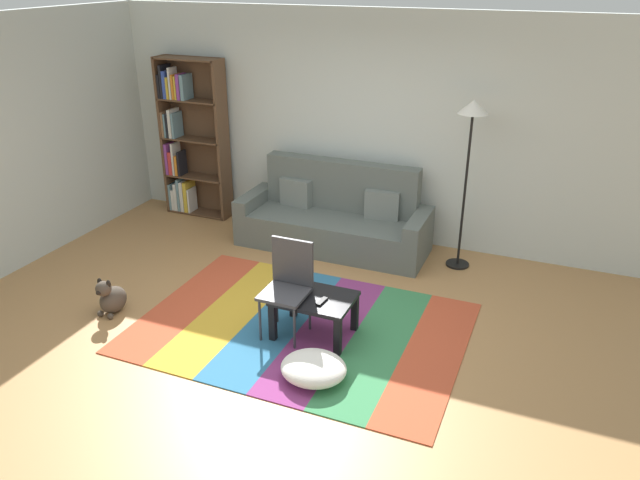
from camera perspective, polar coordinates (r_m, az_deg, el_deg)
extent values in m
plane|color=#B27F4C|center=(5.77, -3.18, -8.78)|extent=(14.00, 14.00, 0.00)
cube|color=silver|center=(7.43, 5.19, 10.23)|extent=(6.80, 0.10, 2.70)
cube|color=silver|center=(7.73, -24.49, 8.72)|extent=(0.10, 5.50, 2.70)
cube|color=#C64C2D|center=(6.42, -12.07, -5.61)|extent=(0.50, 2.15, 0.01)
cube|color=gold|center=(6.17, -8.18, -6.57)|extent=(0.50, 2.15, 0.01)
cube|color=teal|center=(5.96, -3.98, -7.57)|extent=(0.50, 2.15, 0.01)
cube|color=#843370|center=(5.78, 0.53, -8.60)|extent=(0.50, 2.15, 0.01)
cube|color=#387F4C|center=(5.65, 5.32, -9.62)|extent=(0.50, 2.15, 0.01)
cube|color=#C64C2D|center=(5.55, 10.33, -10.62)|extent=(0.50, 2.15, 0.01)
cube|color=#59605B|center=(7.36, 1.15, 0.72)|extent=(1.90, 0.80, 0.40)
cube|color=#59605B|center=(7.44, 2.03, 5.11)|extent=(1.90, 0.20, 0.60)
cube|color=#59605B|center=(7.74, -6.03, 2.44)|extent=(0.18, 0.80, 0.56)
cube|color=#59605B|center=(7.05, 9.04, 0.01)|extent=(0.18, 0.80, 0.56)
cube|color=slate|center=(7.58, -2.21, 4.36)|extent=(0.42, 0.19, 0.36)
cube|color=slate|center=(7.22, 5.77, 3.19)|extent=(0.42, 0.19, 0.36)
cube|color=brown|center=(8.55, -13.98, 9.32)|extent=(0.04, 0.28, 2.07)
cube|color=brown|center=(8.08, -8.94, 8.89)|extent=(0.04, 0.28, 2.07)
cube|color=brown|center=(8.41, -11.03, 9.36)|extent=(0.90, 0.01, 2.07)
cube|color=brown|center=(8.62, -10.97, 2.59)|extent=(0.86, 0.28, 0.02)
cube|color=brown|center=(8.45, -11.25, 5.79)|extent=(0.86, 0.28, 0.02)
cube|color=brown|center=(8.31, -11.53, 9.12)|extent=(0.86, 0.28, 0.02)
cube|color=brown|center=(8.19, -11.83, 12.55)|extent=(0.86, 0.28, 0.02)
cube|color=brown|center=(8.11, -12.15, 16.07)|extent=(0.86, 0.28, 0.02)
cube|color=#668C99|center=(8.77, -13.27, 4.08)|extent=(0.03, 0.26, 0.36)
cube|color=silver|center=(8.73, -13.19, 3.74)|extent=(0.04, 0.17, 0.29)
cube|color=silver|center=(8.71, -12.86, 4.03)|extent=(0.05, 0.22, 0.38)
cube|color=#668C99|center=(8.68, -12.56, 4.24)|extent=(0.03, 0.25, 0.45)
cube|color=silver|center=(8.66, -12.26, 4.10)|extent=(0.05, 0.25, 0.41)
cube|color=gold|center=(8.62, -11.96, 4.05)|extent=(0.05, 0.24, 0.42)
cube|color=silver|center=(8.59, -11.74, 3.68)|extent=(0.03, 0.20, 0.33)
cube|color=purple|center=(8.58, -13.70, 7.37)|extent=(0.04, 0.20, 0.41)
cube|color=red|center=(8.57, -13.33, 7.03)|extent=(0.05, 0.21, 0.31)
cube|color=silver|center=(8.52, -13.15, 7.36)|extent=(0.03, 0.19, 0.43)
cube|color=orange|center=(8.53, -12.82, 6.85)|extent=(0.03, 0.22, 0.27)
cube|color=black|center=(8.49, -12.65, 6.97)|extent=(0.03, 0.19, 0.33)
cube|color=#8C6647|center=(8.48, -13.97, 10.42)|extent=(0.03, 0.23, 0.33)
cube|color=#668C99|center=(8.46, -13.75, 10.35)|extent=(0.03, 0.24, 0.31)
cube|color=black|center=(8.44, -13.54, 10.40)|extent=(0.03, 0.24, 0.33)
cube|color=silver|center=(8.40, -13.36, 10.51)|extent=(0.04, 0.22, 0.37)
cube|color=#668C99|center=(8.38, -13.08, 10.34)|extent=(0.03, 0.22, 0.33)
cube|color=black|center=(8.37, -14.37, 13.67)|extent=(0.04, 0.20, 0.30)
cube|color=black|center=(8.34, -14.10, 14.08)|extent=(0.03, 0.23, 0.41)
cube|color=#334CB2|center=(8.30, -13.93, 13.80)|extent=(0.05, 0.17, 0.35)
cube|color=gold|center=(8.31, -13.50, 13.59)|extent=(0.03, 0.25, 0.27)
cube|color=silver|center=(8.25, -13.45, 13.95)|extent=(0.03, 0.17, 0.39)
cube|color=orange|center=(8.24, -13.16, 13.67)|extent=(0.03, 0.19, 0.31)
cube|color=gold|center=(8.22, -12.90, 13.62)|extent=(0.03, 0.21, 0.29)
cube|color=purple|center=(8.19, -12.69, 13.69)|extent=(0.04, 0.19, 0.32)
cube|color=#668C99|center=(8.17, -12.26, 13.68)|extent=(0.05, 0.22, 0.31)
cube|color=black|center=(5.57, -0.54, -5.41)|extent=(0.71, 0.52, 0.04)
cube|color=black|center=(5.61, -4.39, -7.57)|extent=(0.06, 0.06, 0.36)
cube|color=black|center=(5.40, 1.65, -8.94)|extent=(0.06, 0.06, 0.36)
cube|color=black|center=(5.95, -2.49, -5.51)|extent=(0.06, 0.06, 0.36)
cube|color=black|center=(5.75, 3.24, -6.70)|extent=(0.06, 0.06, 0.36)
ellipsoid|color=white|center=(5.17, -0.60, -11.77)|extent=(0.55, 0.50, 0.19)
ellipsoid|color=#473D33|center=(6.39, -18.57, -5.24)|extent=(0.22, 0.30, 0.26)
sphere|color=#473D33|center=(6.25, -19.40, -4.27)|extent=(0.15, 0.15, 0.15)
ellipsoid|color=black|center=(6.21, -19.74, -4.59)|extent=(0.06, 0.07, 0.05)
ellipsoid|color=black|center=(6.27, -19.71, -3.67)|extent=(0.05, 0.04, 0.08)
ellipsoid|color=black|center=(6.20, -18.98, -3.86)|extent=(0.05, 0.04, 0.08)
sphere|color=#473D33|center=(6.39, -19.64, -6.44)|extent=(0.06, 0.06, 0.06)
sphere|color=#473D33|center=(6.32, -18.81, -6.69)|extent=(0.06, 0.06, 0.06)
cylinder|color=black|center=(7.18, 12.59, -2.19)|extent=(0.26, 0.26, 0.02)
cylinder|color=black|center=(6.85, 13.24, 4.32)|extent=(0.03, 0.03, 1.71)
cone|color=white|center=(6.60, 14.01, 11.87)|extent=(0.32, 0.32, 0.14)
cube|color=black|center=(5.46, 0.16, -5.71)|extent=(0.06, 0.15, 0.02)
cube|color=#38383D|center=(5.54, -3.29, -4.97)|extent=(0.40, 0.40, 0.03)
cube|color=#38383D|center=(5.58, -2.55, -1.98)|extent=(0.40, 0.03, 0.44)
cylinder|color=#38383D|center=(5.60, -5.57, -7.45)|extent=(0.02, 0.02, 0.42)
cylinder|color=#38383D|center=(5.47, -2.38, -8.20)|extent=(0.02, 0.02, 0.42)
cylinder|color=#38383D|center=(5.85, -4.02, -5.84)|extent=(0.02, 0.02, 0.42)
cylinder|color=#38383D|center=(5.73, -0.95, -6.51)|extent=(0.02, 0.02, 0.42)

